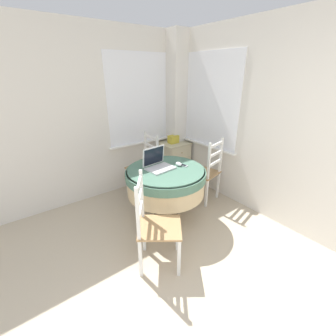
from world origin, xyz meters
TOP-DOWN VIEW (x-y plane):
  - corner_room_shell at (1.34, 2.03)m, footprint 4.52×5.02m
  - round_dining_table at (1.09, 1.96)m, footprint 1.04×1.04m
  - laptop at (1.03, 2.05)m, footprint 0.37×0.31m
  - computer_mouse at (1.29, 1.94)m, footprint 0.06×0.10m
  - cell_phone at (1.35, 1.90)m, footprint 0.08×0.12m
  - dining_chair_near_back_window at (1.24, 2.75)m, footprint 0.44×0.42m
  - dining_chair_near_right_window at (1.90, 2.01)m, footprint 0.50×0.51m
  - dining_chair_camera_near at (0.53, 1.39)m, footprint 0.59×0.59m
  - corner_cabinet at (1.98, 2.90)m, footprint 0.50×0.47m
  - storage_box at (1.95, 2.89)m, footprint 0.18×0.12m

SIDE VIEW (x-z plane):
  - corner_cabinet at x=1.98m, z-range 0.00..0.72m
  - dining_chair_near_back_window at x=1.24m, z-range -0.03..0.99m
  - dining_chair_near_right_window at x=1.90m, z-range -0.03..0.99m
  - dining_chair_camera_near at x=0.53m, z-range -0.03..0.99m
  - round_dining_table at x=1.09m, z-range 0.22..0.98m
  - cell_phone at x=1.35m, z-range 0.76..0.77m
  - computer_mouse at x=1.29m, z-range 0.76..0.81m
  - storage_box at x=1.95m, z-range 0.72..0.86m
  - laptop at x=1.03m, z-range 0.68..0.95m
  - corner_room_shell at x=1.34m, z-range 0.00..2.55m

